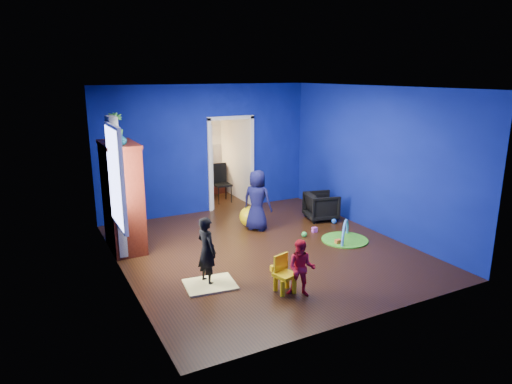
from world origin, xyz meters
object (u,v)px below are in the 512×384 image
study_desk (208,179)px  folding_chair (222,184)px  hopper_ball (250,216)px  child_navy (257,200)px  child_black (207,251)px  toddler_red (301,268)px  armchair (321,206)px  kid_chair (285,276)px  crt_tv (125,194)px  play_mat (345,240)px  vase (121,139)px  tv_armoire (122,197)px

study_desk → folding_chair: size_ratio=0.96×
hopper_ball → child_navy: bearing=-78.7°
child_black → study_desk: (2.02, 5.06, -0.16)m
toddler_red → hopper_ball: toddler_red is taller
armchair → folding_chair: 2.68m
child_black → kid_chair: 1.24m
crt_tv → play_mat: 4.22m
child_navy → hopper_ball: child_navy is taller
play_mat → vase: bearing=161.8°
crt_tv → folding_chair: bearing=36.3°
vase → kid_chair: 3.56m
study_desk → play_mat: bearing=-77.5°
play_mat → folding_chair: folding_chair is taller
toddler_red → play_mat: size_ratio=0.95×
child_navy → vase: (-2.63, -0.09, 1.43)m
crt_tv → play_mat: (3.79, -1.56, -1.01)m
crt_tv → kid_chair: (1.66, -2.86, -0.77)m
child_navy → crt_tv: 2.62m
tv_armoire → study_desk: size_ratio=2.23×
crt_tv → play_mat: crt_tv is taller
study_desk → folding_chair: folding_chair is taller
armchair → tv_armoire: size_ratio=0.34×
armchair → hopper_ball: (-1.62, 0.30, -0.08)m
armchair → tv_armoire: tv_armoire is taller
tv_armoire → crt_tv: (0.04, 0.00, 0.04)m
hopper_ball → play_mat: (1.25, -1.60, -0.20)m
toddler_red → crt_tv: bearing=158.6°
vase → crt_tv: (0.04, 0.30, -1.03)m
play_mat → folding_chair: 3.77m
child_navy → crt_tv: size_ratio=1.79×
tv_armoire → folding_chair: 3.52m
child_navy → crt_tv: bearing=47.4°
vase → play_mat: (3.83, -1.26, -2.04)m
armchair → folding_chair: size_ratio=0.72×
study_desk → child_black: bearing=-111.8°
child_navy → child_black: bearing=97.4°
child_navy → tv_armoire: size_ratio=0.64×
crt_tv → study_desk: size_ratio=0.80×
armchair → tv_armoire: 4.25m
tv_armoire → folding_chair: tv_armoire is taller
kid_chair → folding_chair: (1.12, 4.90, 0.21)m
child_black → tv_armoire: 2.25m
kid_chair → folding_chair: size_ratio=0.54×
hopper_ball → kid_chair: 3.03m
child_navy → kid_chair: bearing=122.9°
child_black → child_navy: (1.83, 1.84, 0.09)m
play_mat → tv_armoire: bearing=157.8°
armchair → crt_tv: crt_tv is taller
folding_chair → toddler_red: bearing=-100.7°
child_navy → vase: 2.99m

